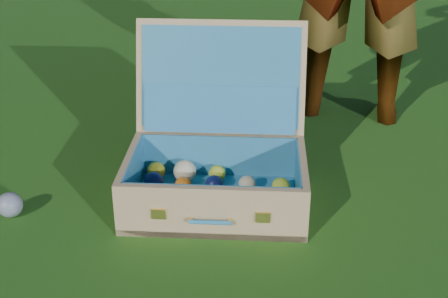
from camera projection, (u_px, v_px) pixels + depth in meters
ground at (172, 235)px, 1.73m from camera, size 60.00×60.00×0.00m
stray_ball at (10, 205)px, 1.81m from camera, size 0.07×0.07×0.07m
suitcase at (215, 152)px, 1.88m from camera, size 0.65×0.63×0.49m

